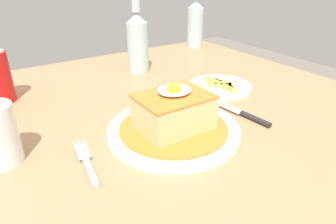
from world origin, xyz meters
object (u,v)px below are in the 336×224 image
side_plate_fries (220,86)px  fork (88,164)px  beer_bottle_clear_far (195,21)px  beer_bottle_clear (137,40)px  knife (246,115)px  main_plate (174,130)px

side_plate_fries → fork: bearing=-161.5°
beer_bottle_clear_far → fork: bearing=-140.3°
beer_bottle_clear → side_plate_fries: (0.12, -0.25, -0.09)m
fork → beer_bottle_clear_far: beer_bottle_clear_far is taller
fork → beer_bottle_clear_far: (0.65, 0.54, 0.09)m
fork → beer_bottle_clear: 0.51m
beer_bottle_clear_far → side_plate_fries: (-0.22, -0.40, -0.09)m
side_plate_fries → knife: bearing=-114.1°
side_plate_fries → beer_bottle_clear: bearing=115.2°
beer_bottle_clear → main_plate: bearing=-108.8°
main_plate → fork: (-0.18, -0.01, -0.00)m
knife → beer_bottle_clear_far: beer_bottle_clear_far is taller
knife → beer_bottle_clear: 0.42m
beer_bottle_clear → beer_bottle_clear_far: 0.37m
main_plate → side_plate_fries: (0.25, 0.13, -0.00)m
beer_bottle_clear_far → knife: bearing=-117.9°
side_plate_fries → main_plate: bearing=-151.9°
fork → knife: bearing=-3.2°
knife → beer_bottle_clear_far: (0.30, 0.56, 0.09)m
fork → main_plate: bearing=3.7°
fork → side_plate_fries: (0.43, 0.14, -0.00)m
knife → beer_bottle_clear_far: size_ratio=0.62×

